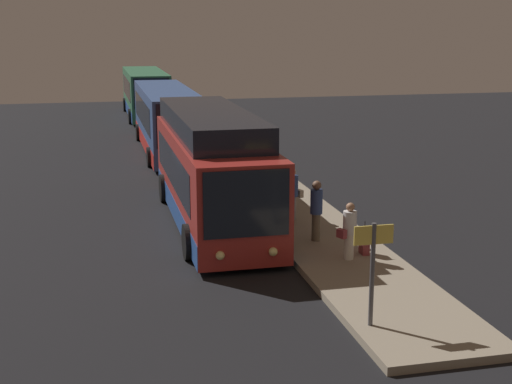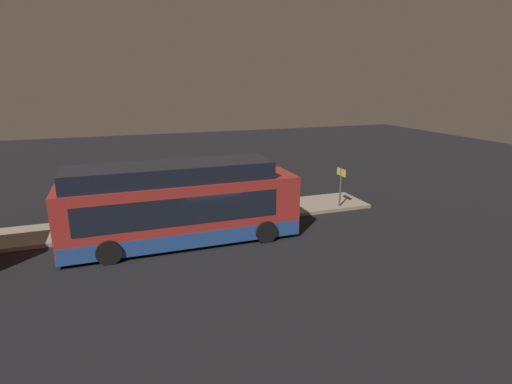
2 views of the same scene
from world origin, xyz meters
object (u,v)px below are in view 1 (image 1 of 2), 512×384
Objects in this scene: suitcase at (364,242)px; sign_post at (373,260)px; bus_lead at (212,173)px; passenger_boarding at (316,208)px; bus_second at (167,120)px; passenger_with_bags at (292,192)px; bus_third at (145,94)px; passenger_waiting at (349,229)px.

sign_post is at bearing -19.83° from suitcase.
passenger_boarding is at bearing 37.24° from bus_lead.
bus_second reaches higher than passenger_boarding.
suitcase is at bearing 35.56° from bus_lead.
bus_third is at bearing 166.84° from passenger_with_bags.
passenger_boarding is 1.88m from passenger_waiting.
bus_second is at bearing -180.00° from bus_lead.
bus_third reaches higher than passenger_boarding.
sign_post reaches higher than suitcase.
bus_lead is 0.96× the size of bus_third.
bus_second is at bearing -13.31° from passenger_waiting.
bus_second is 23.47m from sign_post.
passenger_with_bags is (-4.27, -0.39, 0.07)m from passenger_waiting.
bus_lead is 2.71m from passenger_with_bags.
sign_post reaches higher than passenger_waiting.
bus_third is 6.97× the size of passenger_waiting.
suitcase is (3.95, 0.97, -0.56)m from passenger_with_bags.
bus_third is 31.79m from passenger_boarding.
passenger_boarding is 0.80× the size of sign_post.
bus_lead is at bearing 0.00° from bus_second.
suitcase is at bearing -82.67° from passenger_waiting.
bus_third reaches higher than suitcase.
passenger_waiting is 4.41m from sign_post.
bus_lead is 6.21× the size of passenger_with_bags.
bus_lead is at bearing 0.00° from bus_third.
passenger_waiting is (33.52, 2.88, -0.56)m from bus_third.
bus_third reaches higher than bus_second.
bus_third is at bearing -93.99° from passenger_boarding.
sign_post is (9.41, 1.82, -0.02)m from bus_lead.
bus_second is 12.72× the size of suitcase.
bus_lead reaches higher than suitcase.
bus_lead is 6.72× the size of passenger_waiting.
sign_post is (6.07, -0.72, 0.47)m from passenger_boarding.
passenger_with_bags is at bearing 9.51° from bus_second.
bus_lead reaches higher than bus_second.
bus_second is at bearing -175.55° from sign_post.
bus_lead reaches higher than passenger_boarding.
passenger_waiting is (1.84, 0.35, -0.15)m from passenger_boarding.
bus_second is 5.34× the size of sign_post.
passenger_waiting is 4.29m from passenger_with_bags.
bus_second reaches higher than sign_post.
passenger_boarding is (3.34, 2.54, -0.49)m from bus_lead.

